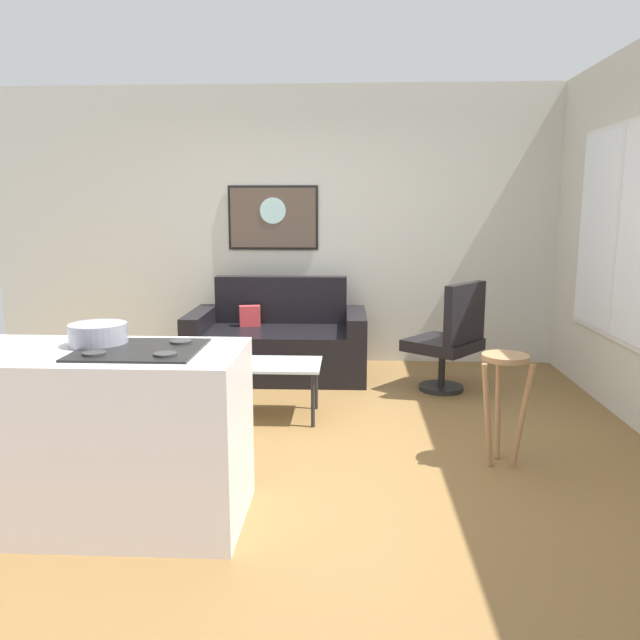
% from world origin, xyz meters
% --- Properties ---
extents(ground, '(6.40, 6.40, 0.04)m').
position_xyz_m(ground, '(0.00, 0.00, -0.02)').
color(ground, brown).
extents(back_wall, '(6.40, 0.05, 2.80)m').
position_xyz_m(back_wall, '(0.00, 2.42, 1.40)').
color(back_wall, beige).
rests_on(back_wall, ground).
extents(couch, '(1.68, 0.94, 0.92)m').
position_xyz_m(couch, '(-0.16, 1.79, 0.30)').
color(couch, black).
rests_on(couch, ground).
extents(coffee_table, '(0.96, 0.50, 0.43)m').
position_xyz_m(coffee_table, '(-0.17, 0.55, 0.39)').
color(coffee_table, silver).
rests_on(coffee_table, ground).
extents(armchair, '(0.77, 0.77, 0.97)m').
position_xyz_m(armchair, '(1.40, 1.29, 0.48)').
color(armchair, black).
rests_on(armchair, ground).
extents(bar_stool, '(0.34, 0.33, 0.71)m').
position_xyz_m(bar_stool, '(1.48, -0.28, 0.52)').
color(bar_stool, '#A0754D').
rests_on(bar_stool, ground).
extents(kitchen_counter, '(1.57, 0.72, 0.92)m').
position_xyz_m(kitchen_counter, '(-0.79, -1.10, 0.45)').
color(kitchen_counter, silver).
rests_on(kitchen_counter, ground).
extents(mixing_bowl, '(0.29, 0.29, 0.11)m').
position_xyz_m(mixing_bowl, '(-0.76, -0.99, 0.95)').
color(mixing_bowl, '#8D909D').
rests_on(mixing_bowl, kitchen_counter).
extents(wall_painting, '(0.92, 0.03, 0.65)m').
position_xyz_m(wall_painting, '(-0.27, 2.38, 1.49)').
color(wall_painting, black).
extents(window, '(0.03, 1.66, 1.67)m').
position_xyz_m(window, '(2.59, 0.90, 1.40)').
color(window, silver).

